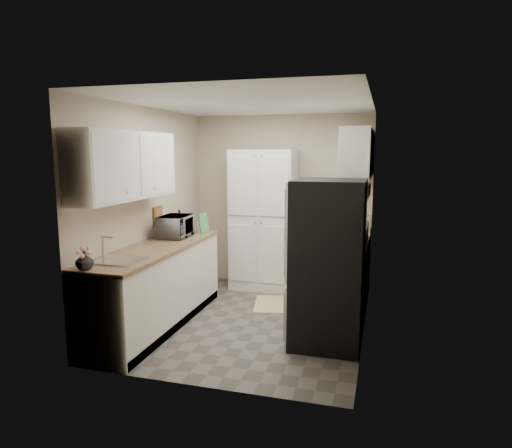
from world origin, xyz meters
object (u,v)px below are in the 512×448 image
Objects in this scene: pantry_cabinet at (263,220)px; microwave at (176,226)px; toaster_oven at (355,222)px; electric_range at (339,278)px; refrigerator at (328,264)px; wine_bottle at (179,223)px.

pantry_cabinet is 1.42m from microwave.
electric_range is at bearing -110.30° from toaster_oven.
microwave is (-1.96, 0.56, 0.20)m from refrigerator.
pantry_cabinet is 2.07m from refrigerator.
wine_bottle is (-2.00, 0.76, 0.21)m from refrigerator.
pantry_cabinet reaches higher than wine_bottle.
pantry_cabinet is at bearing 162.07° from toaster_oven.
refrigerator reaches higher than toaster_oven.
microwave is at bearing -173.22° from electric_range.
wine_bottle is at bearing 7.51° from microwave.
refrigerator reaches higher than electric_range.
refrigerator is 2.05m from microwave.
pantry_cabinet reaches higher than microwave.
toaster_oven is (2.15, 0.83, -0.02)m from wine_bottle.
electric_range is 2.63× the size of toaster_oven.
refrigerator is 1.61m from toaster_oven.
electric_range is 0.88m from refrigerator.
refrigerator is at bearing -20.83° from wine_bottle.
refrigerator reaches higher than wine_bottle.
microwave is 1.13× the size of toaster_oven.
microwave reaches higher than electric_range.
wine_bottle reaches higher than microwave.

